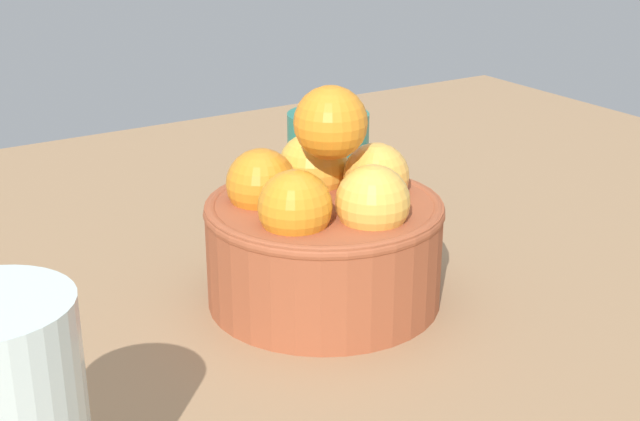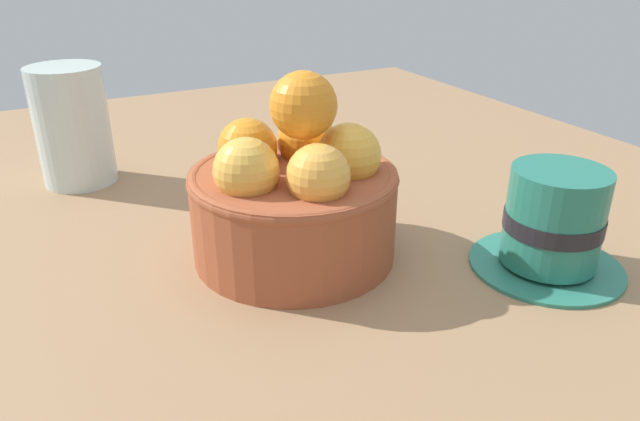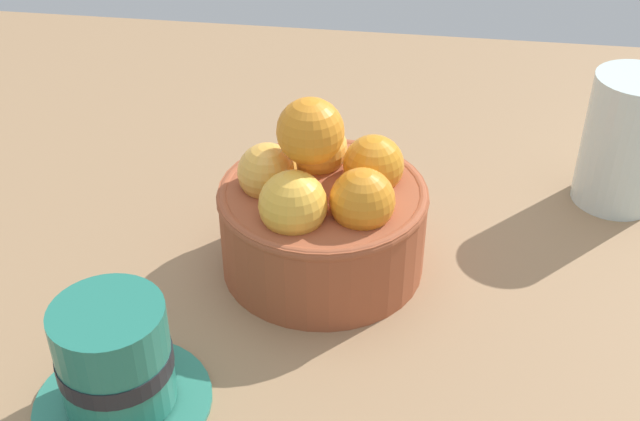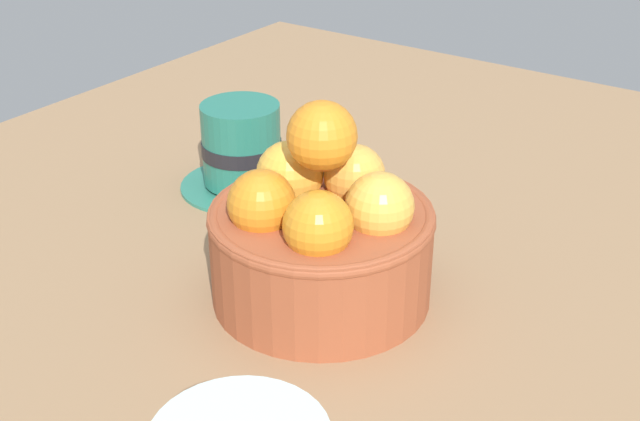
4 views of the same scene
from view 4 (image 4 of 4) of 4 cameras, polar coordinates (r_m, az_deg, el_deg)
name	(u,v)px [view 4 (image 4 of 4)]	position (r cm, az deg, el deg)	size (l,w,h in cm)	color
ground_plane	(321,320)	(63.05, 0.08, -7.37)	(114.49, 95.39, 4.19)	#997551
terracotta_bowl	(321,235)	(59.22, 0.07, -1.64)	(15.90, 15.90, 14.65)	#9E4C2D
coffee_cup	(242,150)	(76.30, -5.31, 4.06)	(11.45, 11.45, 7.97)	#2D7C67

